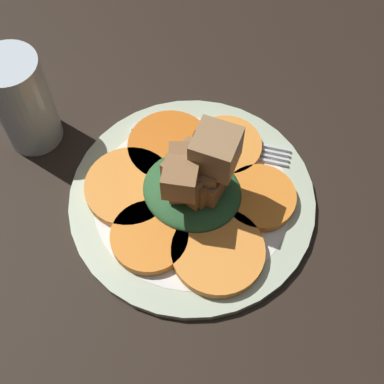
% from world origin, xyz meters
% --- Properties ---
extents(table_slab, '(1.20, 1.20, 0.02)m').
position_xyz_m(table_slab, '(0.00, 0.00, 0.01)').
color(table_slab, black).
rests_on(table_slab, ground).
extents(plate, '(0.27, 0.27, 0.01)m').
position_xyz_m(plate, '(0.00, 0.00, 0.03)').
color(plate, beige).
rests_on(plate, table_slab).
extents(carrot_slice_0, '(0.10, 0.10, 0.01)m').
position_xyz_m(carrot_slice_0, '(0.07, 0.02, 0.04)').
color(carrot_slice_0, orange).
rests_on(carrot_slice_0, plate).
extents(carrot_slice_1, '(0.08, 0.08, 0.01)m').
position_xyz_m(carrot_slice_1, '(0.02, 0.07, 0.04)').
color(carrot_slice_1, orange).
rests_on(carrot_slice_1, plate).
extents(carrot_slice_2, '(0.10, 0.10, 0.01)m').
position_xyz_m(carrot_slice_2, '(-0.05, 0.05, 0.04)').
color(carrot_slice_2, orange).
rests_on(carrot_slice_2, plate).
extents(carrot_slice_3, '(0.08, 0.08, 0.01)m').
position_xyz_m(carrot_slice_3, '(-0.07, -0.03, 0.04)').
color(carrot_slice_3, orange).
rests_on(carrot_slice_3, plate).
extents(carrot_slice_4, '(0.08, 0.08, 0.01)m').
position_xyz_m(carrot_slice_4, '(-0.01, -0.07, 0.04)').
color(carrot_slice_4, orange).
rests_on(carrot_slice_4, plate).
extents(carrot_slice_5, '(0.10, 0.10, 0.01)m').
position_xyz_m(carrot_slice_5, '(0.05, -0.05, 0.04)').
color(carrot_slice_5, orange).
rests_on(carrot_slice_5, plate).
extents(center_pile, '(0.11, 0.10, 0.11)m').
position_xyz_m(center_pile, '(-0.00, -0.00, 0.07)').
color(center_pile, '#2D6033').
rests_on(center_pile, plate).
extents(fork, '(0.19, 0.06, 0.00)m').
position_xyz_m(fork, '(0.01, -0.07, 0.03)').
color(fork, silver).
rests_on(fork, plate).
extents(water_glass, '(0.07, 0.07, 0.12)m').
position_xyz_m(water_glass, '(0.21, 0.00, 0.08)').
color(water_glass, silver).
rests_on(water_glass, table_slab).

